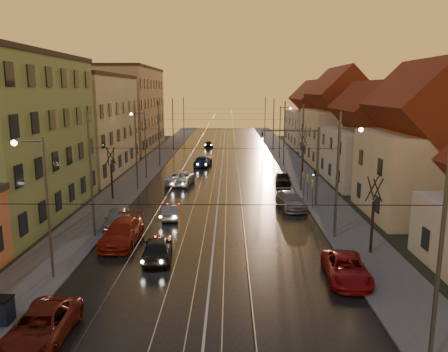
{
  "coord_description": "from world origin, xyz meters",
  "views": [
    {
      "loc": [
        1.06,
        -20.8,
        10.46
      ],
      "look_at": [
        0.59,
        17.95,
        2.78
      ],
      "focal_mm": 35.0,
      "sensor_mm": 36.0,
      "label": 1
    }
  ],
  "objects_px": {
    "driving_car_0": "(158,248)",
    "parked_left_2": "(122,233)",
    "street_lamp_0": "(41,195)",
    "street_lamp_2": "(143,138)",
    "parked_left_1": "(40,327)",
    "street_lamp_3": "(282,127)",
    "traffic_light_mast": "(306,156)",
    "driving_car_2": "(180,178)",
    "parked_left_3": "(117,218)",
    "driving_car_4": "(209,144)",
    "driving_car_3": "(203,161)",
    "parked_right_0": "(346,269)",
    "driving_car_1": "(170,211)",
    "parked_right_1": "(291,200)",
    "parked_right_2": "(283,178)",
    "street_lamp_1": "(342,169)"
  },
  "relations": [
    {
      "from": "driving_car_0",
      "to": "parked_left_2",
      "type": "relative_size",
      "value": 0.8
    },
    {
      "from": "street_lamp_0",
      "to": "street_lamp_2",
      "type": "relative_size",
      "value": 1.0
    },
    {
      "from": "parked_left_1",
      "to": "parked_left_2",
      "type": "distance_m",
      "value": 12.02
    },
    {
      "from": "street_lamp_0",
      "to": "parked_left_2",
      "type": "relative_size",
      "value": 1.47
    },
    {
      "from": "street_lamp_3",
      "to": "parked_left_1",
      "type": "relative_size",
      "value": 1.63
    },
    {
      "from": "street_lamp_3",
      "to": "traffic_light_mast",
      "type": "relative_size",
      "value": 1.11
    },
    {
      "from": "traffic_light_mast",
      "to": "driving_car_2",
      "type": "bearing_deg",
      "value": 144.13
    },
    {
      "from": "parked_left_3",
      "to": "street_lamp_3",
      "type": "bearing_deg",
      "value": 58.7
    },
    {
      "from": "driving_car_0",
      "to": "driving_car_2",
      "type": "relative_size",
      "value": 0.78
    },
    {
      "from": "driving_car_2",
      "to": "driving_car_4",
      "type": "bearing_deg",
      "value": -86.94
    },
    {
      "from": "street_lamp_2",
      "to": "driving_car_3",
      "type": "relative_size",
      "value": 1.6
    },
    {
      "from": "parked_left_1",
      "to": "parked_left_3",
      "type": "xyz_separation_m",
      "value": [
        -0.75,
        15.62,
        0.03
      ]
    },
    {
      "from": "parked_right_0",
      "to": "driving_car_1",
      "type": "bearing_deg",
      "value": 137.46
    },
    {
      "from": "traffic_light_mast",
      "to": "parked_right_1",
      "type": "height_order",
      "value": "traffic_light_mast"
    },
    {
      "from": "driving_car_3",
      "to": "parked_right_2",
      "type": "xyz_separation_m",
      "value": [
        9.72,
        -11.62,
        -0.03
      ]
    },
    {
      "from": "street_lamp_2",
      "to": "driving_car_4",
      "type": "height_order",
      "value": "street_lamp_2"
    },
    {
      "from": "street_lamp_0",
      "to": "driving_car_2",
      "type": "bearing_deg",
      "value": 79.32
    },
    {
      "from": "traffic_light_mast",
      "to": "driving_car_0",
      "type": "height_order",
      "value": "traffic_light_mast"
    },
    {
      "from": "driving_car_0",
      "to": "parked_left_1",
      "type": "relative_size",
      "value": 0.88
    },
    {
      "from": "street_lamp_2",
      "to": "driving_car_3",
      "type": "xyz_separation_m",
      "value": [
        6.49,
        8.91,
        -4.16
      ]
    },
    {
      "from": "street_lamp_1",
      "to": "driving_car_4",
      "type": "xyz_separation_m",
      "value": [
        -11.85,
        49.14,
        -4.26
      ]
    },
    {
      "from": "driving_car_4",
      "to": "parked_left_1",
      "type": "relative_size",
      "value": 0.74
    },
    {
      "from": "traffic_light_mast",
      "to": "parked_left_3",
      "type": "relative_size",
      "value": 1.71
    },
    {
      "from": "driving_car_2",
      "to": "parked_left_2",
      "type": "xyz_separation_m",
      "value": [
        -1.93,
        -19.14,
        0.01
      ]
    },
    {
      "from": "parked_left_2",
      "to": "parked_right_2",
      "type": "xyz_separation_m",
      "value": [
        13.43,
        19.47,
        -0.1
      ]
    },
    {
      "from": "parked_right_1",
      "to": "parked_right_2",
      "type": "xyz_separation_m",
      "value": [
        0.53,
        10.16,
        -0.03
      ]
    },
    {
      "from": "street_lamp_0",
      "to": "driving_car_0",
      "type": "bearing_deg",
      "value": 28.11
    },
    {
      "from": "street_lamp_0",
      "to": "traffic_light_mast",
      "type": "distance_m",
      "value": 23.42
    },
    {
      "from": "street_lamp_0",
      "to": "parked_left_1",
      "type": "xyz_separation_m",
      "value": [
        2.26,
        -6.19,
        -4.2
      ]
    },
    {
      "from": "street_lamp_2",
      "to": "driving_car_3",
      "type": "bearing_deg",
      "value": 53.94
    },
    {
      "from": "driving_car_0",
      "to": "parked_right_1",
      "type": "height_order",
      "value": "driving_car_0"
    },
    {
      "from": "street_lamp_1",
      "to": "driving_car_3",
      "type": "xyz_separation_m",
      "value": [
        -11.72,
        28.91,
        -4.16
      ]
    },
    {
      "from": "driving_car_1",
      "to": "parked_right_0",
      "type": "xyz_separation_m",
      "value": [
        11.39,
        -11.73,
        0.06
      ]
    },
    {
      "from": "driving_car_0",
      "to": "driving_car_2",
      "type": "xyz_separation_m",
      "value": [
        -0.98,
        21.92,
        0.04
      ]
    },
    {
      "from": "street_lamp_1",
      "to": "driving_car_0",
      "type": "bearing_deg",
      "value": -158.38
    },
    {
      "from": "parked_left_2",
      "to": "parked_left_3",
      "type": "distance_m",
      "value": 3.83
    },
    {
      "from": "street_lamp_1",
      "to": "parked_right_2",
      "type": "relative_size",
      "value": 1.97
    },
    {
      "from": "driving_car_2",
      "to": "driving_car_3",
      "type": "distance_m",
      "value": 12.09
    },
    {
      "from": "driving_car_4",
      "to": "driving_car_2",
      "type": "bearing_deg",
      "value": 79.67
    },
    {
      "from": "street_lamp_2",
      "to": "driving_car_0",
      "type": "distance_m",
      "value": 25.94
    },
    {
      "from": "street_lamp_0",
      "to": "street_lamp_3",
      "type": "height_order",
      "value": "same"
    },
    {
      "from": "street_lamp_1",
      "to": "street_lamp_3",
      "type": "bearing_deg",
      "value": 90.0
    },
    {
      "from": "parked_left_2",
      "to": "parked_left_3",
      "type": "relative_size",
      "value": 1.29
    },
    {
      "from": "traffic_light_mast",
      "to": "parked_left_3",
      "type": "xyz_separation_m",
      "value": [
        -15.59,
        -6.56,
        -3.88
      ]
    },
    {
      "from": "driving_car_1",
      "to": "parked_right_2",
      "type": "height_order",
      "value": "parked_right_2"
    },
    {
      "from": "parked_left_1",
      "to": "parked_right_1",
      "type": "height_order",
      "value": "parked_right_1"
    },
    {
      "from": "parked_left_1",
      "to": "traffic_light_mast",
      "type": "bearing_deg",
      "value": 56.06
    },
    {
      "from": "parked_left_2",
      "to": "parked_left_3",
      "type": "bearing_deg",
      "value": 111.26
    },
    {
      "from": "parked_left_1",
      "to": "parked_right_0",
      "type": "distance_m",
      "value": 15.76
    },
    {
      "from": "parked_left_3",
      "to": "street_lamp_0",
      "type": "bearing_deg",
      "value": -104.56
    }
  ]
}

